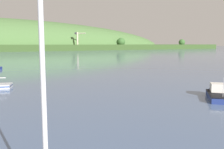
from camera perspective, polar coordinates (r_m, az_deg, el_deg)
name	(u,v)px	position (r m, az deg, el deg)	size (l,w,h in m)	color
dockside_crane	(78,42)	(235.42, -8.05, 7.56)	(8.80, 8.61, 17.53)	#4C4C51
fishing_boat_moored	(219,95)	(30.63, 23.73, -4.40)	(5.50, 5.65, 3.54)	navy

